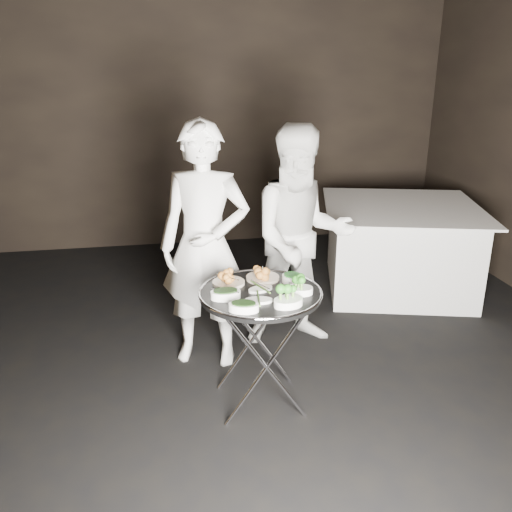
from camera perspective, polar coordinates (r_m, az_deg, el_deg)
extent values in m
cube|color=black|center=(3.53, -3.00, -16.76)|extent=(6.00, 7.00, 0.05)
cube|color=black|center=(6.38, -7.48, 14.46)|extent=(6.00, 0.05, 3.00)
cylinder|color=silver|center=(3.27, 1.11, -11.66)|extent=(0.52, 0.02, 0.76)
cylinder|color=silver|center=(3.27, 1.11, -11.66)|extent=(0.52, 0.02, 0.76)
cylinder|color=silver|center=(3.61, -0.14, -8.42)|extent=(0.52, 0.02, 0.76)
cylinder|color=silver|center=(3.61, -0.14, -8.42)|extent=(0.52, 0.02, 0.76)
cylinder|color=silver|center=(3.24, -3.33, -4.89)|extent=(0.02, 0.44, 0.02)
cylinder|color=silver|center=(3.32, 4.18, -4.32)|extent=(0.02, 0.44, 0.02)
cylinder|color=black|center=(3.26, 0.47, -4.05)|extent=(0.73, 0.73, 0.03)
torus|color=silver|center=(3.25, 0.47, -3.81)|extent=(0.75, 0.75, 0.02)
cylinder|color=beige|center=(3.37, -2.90, -2.82)|extent=(0.20, 0.20, 0.02)
cylinder|color=beige|center=(3.44, 0.71, -2.30)|extent=(0.21, 0.21, 0.02)
cylinder|color=white|center=(3.40, 3.80, -2.38)|extent=(0.12, 0.12, 0.05)
cylinder|color=silver|center=(3.36, -3.06, -2.22)|extent=(0.13, 0.13, 0.01)
cylinder|color=silver|center=(3.44, 0.64, -1.66)|extent=(0.04, 0.17, 0.01)
cylinder|color=silver|center=(3.40, 3.88, -1.95)|extent=(0.07, 0.16, 0.01)
cylinder|color=silver|center=(3.16, -3.29, -3.68)|extent=(0.16, 0.09, 0.01)
cylinder|color=silver|center=(3.24, 4.47, -3.12)|extent=(0.09, 0.16, 0.01)
cylinder|color=silver|center=(3.24, 0.44, -2.99)|extent=(0.09, 0.16, 0.01)
imported|color=white|center=(3.76, -5.41, 0.97)|extent=(0.73, 0.59, 1.74)
imported|color=white|center=(4.04, 4.77, 1.85)|extent=(0.83, 0.65, 1.68)
cube|color=white|center=(5.35, 14.78, 0.80)|extent=(1.26, 1.26, 0.79)
cube|color=white|center=(5.23, 15.16, 5.00)|extent=(1.42, 1.42, 0.02)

